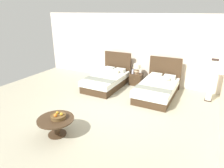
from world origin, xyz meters
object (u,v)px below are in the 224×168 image
Objects in this scene: bed_near_window at (107,80)px; fruit_bowl at (58,116)px; vase at (133,72)px; table_lamp at (137,68)px; bed_near_corner at (157,89)px; floor_lamp_corner at (211,81)px; coffee_table at (56,123)px; nightstand at (136,79)px.

fruit_bowl is at bearing -81.17° from bed_near_window.
bed_near_window is at bearing -139.23° from vase.
bed_near_corner is at bearing -34.87° from table_lamp.
vase is at bearing -158.46° from table_lamp.
floor_lamp_corner is at bearing -5.05° from vase.
coffee_table is 5.18m from floor_lamp_corner.
coffee_table is (-1.59, -3.54, 0.06)m from bed_near_corner.
bed_near_corner is (2.08, -0.00, 0.00)m from bed_near_window.
vase is (-1.26, 0.71, 0.28)m from bed_near_corner.
vase is 4.27m from coffee_table.
fruit_bowl is (-1.54, -3.49, 0.23)m from bed_near_corner.
bed_near_window is 3.57m from coffee_table.
vase is at bearing 86.19° from fruit_bowl.
floor_lamp_corner is at bearing 6.78° from bed_near_window.
floor_lamp_corner is (3.23, 3.94, 0.22)m from fruit_bowl.
fruit_bowl is (-0.28, -4.20, -0.05)m from vase.
floor_lamp_corner reaches higher than bed_near_window.
bed_near_corner is at bearing -0.05° from bed_near_window.
nightstand is 1.32× the size of fruit_bowl.
nightstand is at bearing -90.00° from table_lamp.
coffee_table is 0.61× the size of floor_lamp_corner.
nightstand is 0.36m from vase.
bed_near_window is 3.54m from fruit_bowl.
fruit_bowl is at bearing -93.81° from vase.
bed_near_window is 1.12m from vase.
floor_lamp_corner is at bearing 14.91° from bed_near_corner.
floor_lamp_corner reaches higher than vase.
bed_near_window reaches higher than bed_near_corner.
vase reaches higher than coffee_table.
floor_lamp_corner reaches higher than fruit_bowl.
nightstand is 0.48m from table_lamp.
bed_near_window is 1.23m from nightstand.
floor_lamp_corner is at bearing -6.54° from table_lamp.
floor_lamp_corner reaches higher than coffee_table.
floor_lamp_corner reaches higher than nightstand.
coffee_table is at bearing -96.40° from table_lamp.
bed_near_corner is at bearing -165.09° from floor_lamp_corner.
fruit_bowl is (-0.43, -4.26, -0.20)m from table_lamp.
coffee_table is 2.36× the size of fruit_bowl.
table_lamp is 4.29m from fruit_bowl.
nightstand is 2.78× the size of vase.
bed_near_corner reaches higher than vase.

